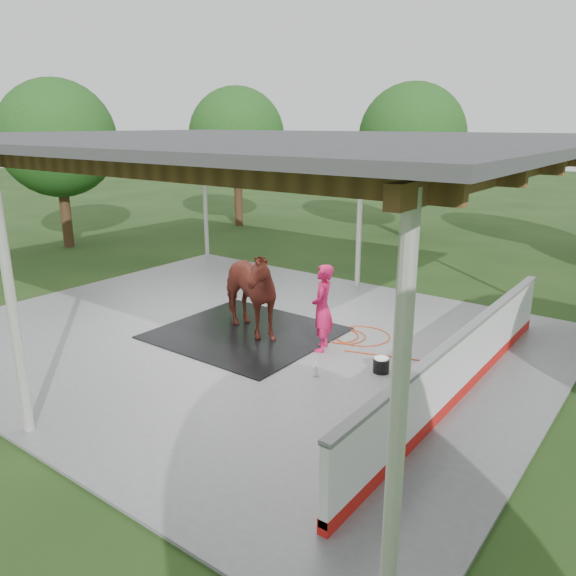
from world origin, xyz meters
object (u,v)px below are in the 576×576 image
Objects in this scene: horse at (244,290)px; handler at (322,308)px; dasher_board at (461,366)px; wash_bucket at (381,365)px.

handler is at bearing -62.80° from horse.
horse reaches higher than handler.
wash_bucket is (-1.45, 0.09, -0.40)m from dasher_board.
dasher_board is at bearing -71.85° from horse.
wash_bucket is at bearing 176.49° from dasher_board.
wash_bucket is at bearing 57.04° from handler.
handler is (1.76, 0.25, -0.10)m from horse.
horse is at bearing 180.00° from wash_bucket.
handler reaches higher than wash_bucket.
handler is 1.61m from wash_bucket.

